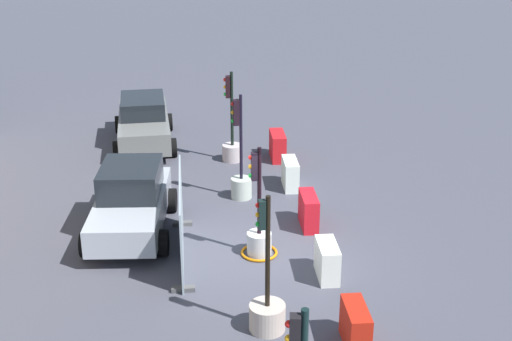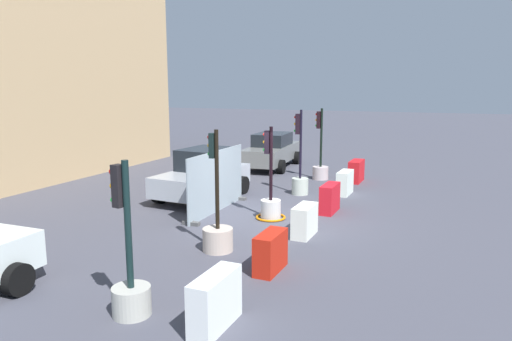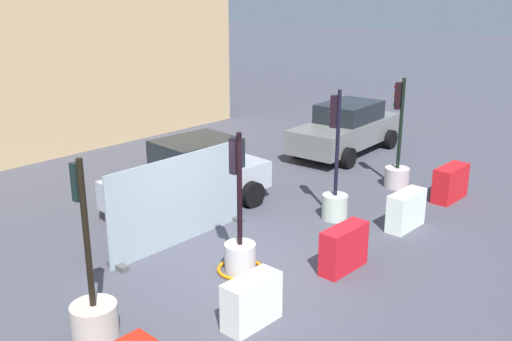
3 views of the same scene
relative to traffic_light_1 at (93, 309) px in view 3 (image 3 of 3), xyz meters
The scene contains 12 objects.
ground_plane 3.11m from the traffic_light_1, ahead, with size 120.00×120.00×0.00m, color #444450.
traffic_light_1 is the anchor object (origin of this frame).
traffic_light_2 3.02m from the traffic_light_1, ahead, with size 0.87×0.87×2.66m.
traffic_light_3 6.31m from the traffic_light_1, ahead, with size 0.58×0.58×2.97m.
traffic_light_4 9.25m from the traffic_light_1, ahead, with size 0.64×0.64×2.89m.
construction_barrier_2 2.39m from the traffic_light_1, 40.37° to the right, with size 0.99×0.44×0.80m.
construction_barrier_3 4.62m from the traffic_light_1, 20.09° to the right, with size 1.08×0.40×0.86m.
construction_barrier_4 7.06m from the traffic_light_1, 12.34° to the right, with size 1.06×0.42×0.83m.
construction_barrier_5 9.39m from the traffic_light_1, ahead, with size 1.15×0.46×0.86m.
car_silver_hatchback 5.38m from the traffic_light_1, 32.02° to the left, with size 4.04×2.24×1.68m.
car_grey_saloon 11.55m from the traffic_light_1, 14.33° to the left, with size 4.56×2.23×1.60m.
site_fence_panel 3.55m from the traffic_light_1, 27.14° to the left, with size 3.52×0.50×1.86m.
Camera 3 is at (-7.11, -6.55, 5.05)m, focal length 40.54 mm.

